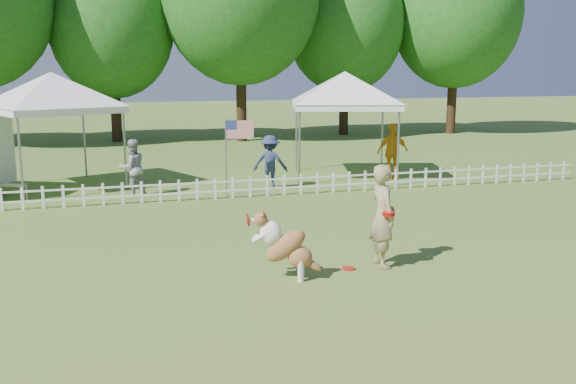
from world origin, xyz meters
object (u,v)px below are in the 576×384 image
object	(u,v)px
flag_pole	(226,158)
frisbee_on_turf	(349,268)
spectator_b	(270,162)
dog	(287,246)
canopy_tent_right	(344,126)
spectator_a	(132,168)
spectator_c	(393,152)
handler	(383,216)
canopy_tent_left	(55,132)

from	to	relation	value
flag_pole	frisbee_on_turf	bearing A→B (deg)	-75.45
flag_pole	spectator_b	world-z (taller)	flag_pole
dog	canopy_tent_right	distance (m)	10.70
frisbee_on_turf	dog	bearing A→B (deg)	-169.22
spectator_a	spectator_c	distance (m)	8.31
handler	spectator_a	distance (m)	9.02
frisbee_on_turf	spectator_a	distance (m)	8.79
handler	frisbee_on_turf	size ratio (longest dim) A/B	7.81
canopy_tent_right	spectator_c	size ratio (longest dim) A/B	1.86
canopy_tent_left	spectator_a	size ratio (longest dim) A/B	2.10
handler	spectator_c	world-z (taller)	handler
flag_pole	handler	bearing A→B (deg)	-70.45
spectator_a	spectator_b	distance (m)	4.03
canopy_tent_right	flag_pole	size ratio (longest dim) A/B	1.55
dog	spectator_a	size ratio (longest dim) A/B	0.74
frisbee_on_turf	canopy_tent_right	world-z (taller)	canopy_tent_right
flag_pole	spectator_a	size ratio (longest dim) A/B	1.35
frisbee_on_turf	spectator_c	distance (m)	9.89
canopy_tent_right	spectator_a	xyz separation A→B (m)	(-6.88, -1.25, -0.89)
spectator_b	canopy_tent_left	bearing A→B (deg)	6.96
spectator_b	canopy_tent_right	bearing A→B (deg)	-131.42
canopy_tent_right	spectator_a	size ratio (longest dim) A/B	2.10
dog	frisbee_on_turf	world-z (taller)	dog
dog	canopy_tent_left	distance (m)	11.13
handler	spectator_b	bearing A→B (deg)	1.28
canopy_tent_right	spectator_b	size ratio (longest dim) A/B	2.11
canopy_tent_right	spectator_a	distance (m)	7.05
spectator_b	flag_pole	bearing A→B (deg)	49.66
spectator_a	spectator_b	world-z (taller)	spectator_a
canopy_tent_left	spectator_c	size ratio (longest dim) A/B	1.86
spectator_b	frisbee_on_turf	bearing A→B (deg)	110.01
dog	frisbee_on_turf	xyz separation A→B (m)	(1.24, 0.24, -0.59)
canopy_tent_left	spectator_b	world-z (taller)	canopy_tent_left
flag_pole	dog	bearing A→B (deg)	-85.04
frisbee_on_turf	flag_pole	xyz separation A→B (m)	(-0.86, 7.33, 1.09)
dog	spectator_b	size ratio (longest dim) A/B	0.74
spectator_c	handler	bearing A→B (deg)	63.87
handler	frisbee_on_turf	bearing A→B (deg)	92.26
frisbee_on_turf	spectator_c	bearing A→B (deg)	60.35
spectator_b	spectator_c	xyz separation A→B (m)	(4.26, 0.53, 0.11)
frisbee_on_turf	spectator_a	world-z (taller)	spectator_a
canopy_tent_left	canopy_tent_right	size ratio (longest dim) A/B	1.00
frisbee_on_turf	flag_pole	size ratio (longest dim) A/B	0.11
canopy_tent_right	spectator_b	xyz separation A→B (m)	(-2.84, -1.28, -0.90)
handler	spectator_b	distance (m)	8.02
canopy_tent_left	spectator_b	distance (m)	6.54
handler	canopy_tent_right	size ratio (longest dim) A/B	0.56
handler	flag_pole	size ratio (longest dim) A/B	0.86
spectator_a	spectator_b	bearing A→B (deg)	159.02
frisbee_on_turf	spectator_b	bearing A→B (deg)	85.65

